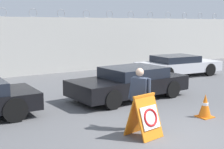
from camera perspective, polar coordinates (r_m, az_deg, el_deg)
ground_plane at (r=8.16m, az=12.79°, el=-10.75°), size 90.00×90.00×0.00m
perimeter_wall at (r=17.44m, az=-14.00°, el=5.06°), size 36.00×0.30×3.57m
barricade_sign at (r=7.75m, az=6.12°, el=-7.56°), size 0.80×0.82×1.06m
security_guard at (r=8.16m, az=5.04°, el=-3.97°), size 0.43×0.65×1.64m
traffic_cone_mid at (r=9.72m, az=16.66°, el=-5.51°), size 0.44×0.44×0.70m
parked_car_rear_sedan at (r=11.65m, az=3.24°, el=-1.45°), size 4.58×2.21×1.16m
parked_car_far_side at (r=17.05m, az=11.94°, el=1.70°), size 4.69×2.21×1.10m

